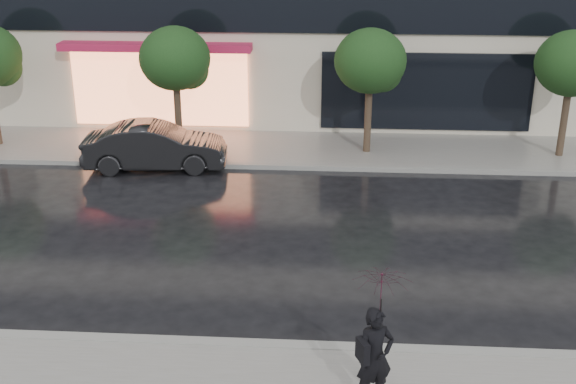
{
  "coord_description": "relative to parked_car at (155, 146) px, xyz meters",
  "views": [
    {
      "loc": [
        1.92,
        -11.89,
        7.39
      ],
      "look_at": [
        0.94,
        3.12,
        1.4
      ],
      "focal_mm": 45.0,
      "sensor_mm": 36.0,
      "label": 1
    }
  ],
  "objects": [
    {
      "name": "tree_mid_west",
      "position": [
        0.43,
        1.73,
        2.23
      ],
      "size": [
        2.2,
        2.2,
        3.99
      ],
      "color": "#33261C",
      "rests_on": "ground"
    },
    {
      "name": "pedestrian_with_umbrella",
      "position": [
        6.04,
        -10.77,
        0.9
      ],
      "size": [
        1.15,
        1.16,
        2.28
      ],
      "rotation": [
        0.0,
        0.0,
        0.4
      ],
      "color": "black",
      "rests_on": "sidewalk_near"
    },
    {
      "name": "sidewalk_far",
      "position": [
        3.37,
        1.95,
        -0.64
      ],
      "size": [
        60.0,
        3.5,
        0.12
      ],
      "primitive_type": "cube",
      "color": "slate",
      "rests_on": "ground"
    },
    {
      "name": "ground",
      "position": [
        3.37,
        -8.3,
        -0.7
      ],
      "size": [
        120.0,
        120.0,
        0.0
      ],
      "primitive_type": "plane",
      "color": "black",
      "rests_on": "ground"
    },
    {
      "name": "curb_near",
      "position": [
        3.37,
        -9.3,
        -0.63
      ],
      "size": [
        60.0,
        0.25,
        0.14
      ],
      "primitive_type": "cube",
      "color": "gray",
      "rests_on": "ground"
    },
    {
      "name": "curb_far",
      "position": [
        3.37,
        0.2,
        -0.63
      ],
      "size": [
        60.0,
        0.25,
        0.14
      ],
      "primitive_type": "cube",
      "color": "gray",
      "rests_on": "ground"
    },
    {
      "name": "tree_mid_east",
      "position": [
        6.43,
        1.73,
        2.23
      ],
      "size": [
        2.2,
        2.2,
        3.99
      ],
      "color": "#33261C",
      "rests_on": "ground"
    },
    {
      "name": "tree_far_east",
      "position": [
        12.43,
        1.73,
        2.23
      ],
      "size": [
        2.2,
        2.2,
        3.99
      ],
      "color": "#33261C",
      "rests_on": "ground"
    },
    {
      "name": "parked_car",
      "position": [
        0.0,
        0.0,
        0.0
      ],
      "size": [
        4.34,
        1.87,
        1.39
      ],
      "primitive_type": "imported",
      "rotation": [
        0.0,
        0.0,
        1.67
      ],
      "color": "black",
      "rests_on": "ground"
    }
  ]
}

